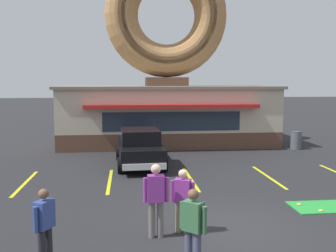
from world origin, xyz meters
The scene contains 14 objects.
ground_plane centered at (0.00, 0.00, 0.00)m, with size 160.00×160.00×0.00m, color #232326.
donut_shop_building centered at (-0.14, 13.94, 3.74)m, with size 12.30×6.75×10.96m.
mini_donut_near_left centered at (2.51, 1.50, 0.05)m, with size 0.13×0.13×0.04m, color #E5C666.
mini_donut_mid_left centered at (2.87, 0.90, 0.05)m, with size 0.13×0.13×0.04m, color #E5C666.
car_black centered at (-1.93, 7.53, 0.87)m, with size 2.13×4.63×1.60m.
pedestrian_blue_sweater_man centered at (-1.24, -2.06, 0.88)m, with size 0.46×0.43×1.60m.
pedestrian_hooded_kid centered at (-4.11, -1.54, 0.85)m, with size 0.39×0.54×1.55m.
pedestrian_leather_jacket_man centered at (-1.17, -0.15, 0.85)m, with size 0.55×0.37×1.55m.
pedestrian_clipboard_woman centered at (-1.83, -0.38, 0.97)m, with size 0.60×0.24×1.74m.
trash_bin centered at (6.53, 10.81, 0.50)m, with size 0.57×0.57×0.97m.
parking_stripe_far_left centered at (-6.13, 5.00, 0.00)m, with size 0.12×3.60×0.01m, color yellow.
parking_stripe_left centered at (-3.13, 5.00, 0.00)m, with size 0.12×3.60×0.01m, color yellow.
parking_stripe_mid_left centered at (-0.13, 5.00, 0.00)m, with size 0.12×3.60×0.01m, color yellow.
parking_stripe_centre centered at (2.87, 5.00, 0.00)m, with size 0.12×3.60×0.01m, color yellow.
Camera 1 is at (-2.47, -9.19, 3.62)m, focal length 42.00 mm.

